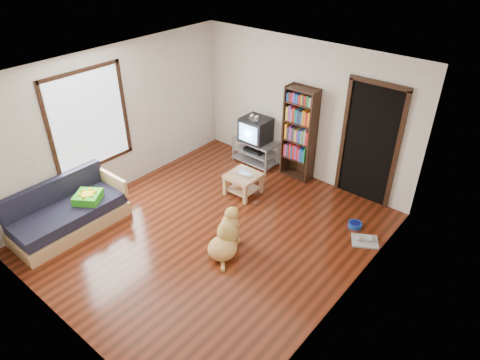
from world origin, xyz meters
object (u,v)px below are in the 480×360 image
Objects in this scene: dog_bowl at (355,225)px; bookshelf at (300,129)px; grey_rag at (365,241)px; dog at (226,237)px; sofa at (69,214)px; crt_tv at (256,129)px; coffee_table at (243,180)px; tv_stand at (255,151)px; green_cushion at (88,197)px; laptop at (242,175)px.

dog_bowl is 2.04m from bookshelf.
dog reaches higher than grey_rag.
grey_rag is 0.22× the size of sofa.
crt_tv is at bearing 165.50° from dog_bowl.
dog reaches higher than coffee_table.
tv_stand is (-2.89, 0.90, 0.25)m from grey_rag.
dog_bowl is (3.44, 2.66, -0.45)m from green_cushion.
grey_rag is 2.39m from bookshelf.
laptop is 0.41× the size of dog.
dog is (2.20, 0.87, -0.23)m from green_cushion.
grey_rag is at bearing 1.61° from laptop.
tv_stand is 0.50× the size of bookshelf.
tv_stand is 1.55× the size of crt_tv.
crt_tv is at bearing 162.35° from grey_rag.
dog_bowl is 0.12× the size of sofa.
tv_stand is 0.50× the size of sofa.
green_cushion is 0.22× the size of bookshelf.
coffee_table is (-2.04, -0.40, 0.24)m from dog_bowl.
sofa is at bearing -144.72° from grey_rag.
coffee_table is at bearing -63.01° from crt_tv.
tv_stand is 3.76m from sofa.
laptop is 2.97m from sofa.
sofa reaches higher than grey_rag.
tv_stand is 1.20m from bookshelf.
laptop is 0.59× the size of coffee_table.
dog is at bearing -124.73° from dog_bowl.
grey_rag is at bearing 35.28° from sofa.
grey_rag is 0.22× the size of bookshelf.
grey_rag is (0.30, -0.25, -0.03)m from dog_bowl.
crt_tv is (-2.59, 0.67, 0.70)m from dog_bowl.
dog_bowl is at bearing 39.94° from sofa.
laptop is 1.58m from dog.
dog_bowl is 0.28× the size of dog.
dog_bowl is 2.19m from dog.
dog is (1.35, -2.46, -0.49)m from crt_tv.
green_cushion is 1.20× the size of laptop.
crt_tv reaches higher than grey_rag.
laptop reaches higher than coffee_table.
sofa reaches higher than tv_stand.
green_cushion is at bearing -104.32° from crt_tv.
crt_tv is 0.32× the size of sofa.
green_cushion is 3.88m from bookshelf.
laptop is 1.22m from tv_stand.
dog is at bearing -12.95° from green_cushion.
grey_rag is 4.74m from sofa.
crt_tv is 0.74× the size of dog.
grey_rag is 0.69× the size of crt_tv.
dog is at bearing -60.99° from tv_stand.
bookshelf is 1.00× the size of sofa.
bookshelf reaches higher than green_cushion.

